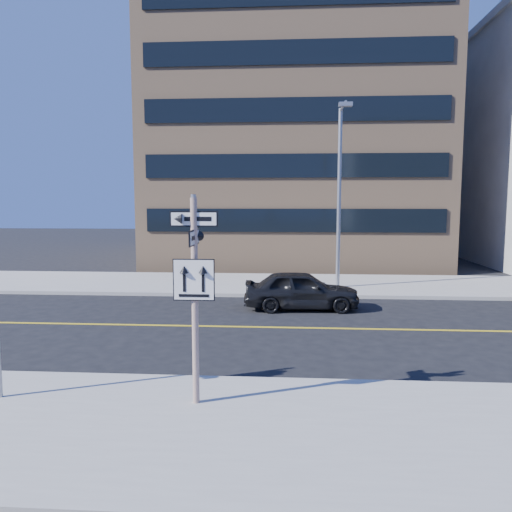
{
  "coord_description": "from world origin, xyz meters",
  "views": [
    {
      "loc": [
        1.82,
        -11.81,
        4.09
      ],
      "look_at": [
        0.73,
        4.0,
        2.33
      ],
      "focal_mm": 35.0,
      "sensor_mm": 36.0,
      "label": 1
    }
  ],
  "objects": [
    {
      "name": "sign_pole",
      "position": [
        0.0,
        -2.51,
        2.44
      ],
      "size": [
        0.92,
        0.92,
        4.06
      ],
      "color": "silver",
      "rests_on": "near_sidewalk"
    },
    {
      "name": "streetlight_a",
      "position": [
        4.0,
        10.76,
        4.76
      ],
      "size": [
        0.55,
        2.25,
        8.0
      ],
      "color": "gray",
      "rests_on": "far_sidewalk"
    },
    {
      "name": "parked_car_a",
      "position": [
        2.25,
        6.84,
        0.74
      ],
      "size": [
        1.96,
        4.41,
        1.47
      ],
      "primitive_type": "imported",
      "rotation": [
        0.0,
        0.0,
        1.62
      ],
      "color": "black",
      "rests_on": "ground"
    },
    {
      "name": "building_brick",
      "position": [
        2.0,
        25.0,
        9.0
      ],
      "size": [
        18.0,
        18.0,
        18.0
      ],
      "primitive_type": "cube",
      "color": "tan",
      "rests_on": "ground"
    },
    {
      "name": "ground",
      "position": [
        0.0,
        0.0,
        0.0
      ],
      "size": [
        120.0,
        120.0,
        0.0
      ],
      "primitive_type": "plane",
      "color": "black",
      "rests_on": "ground"
    }
  ]
}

